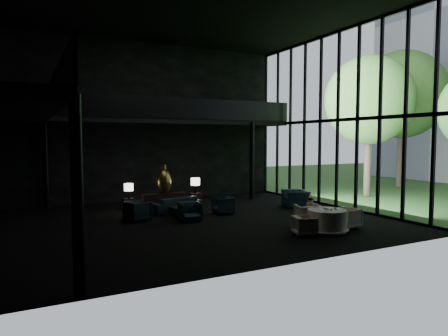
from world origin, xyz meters
name	(u,v)px	position (x,y,z in m)	size (l,w,h in m)	color
floor	(198,221)	(0.00, 0.00, 0.00)	(14.00, 12.00, 0.02)	black
ceiling	(197,7)	(0.00, 0.00, 8.00)	(14.00, 12.00, 0.02)	black
wall_back	(151,122)	(0.00, 6.00, 4.00)	(14.00, 0.04, 8.00)	black
wall_front	(294,103)	(0.00, -6.00, 4.00)	(14.00, 0.04, 8.00)	black
curtain_wall	(338,120)	(6.95, 0.00, 4.00)	(0.20, 12.00, 8.00)	black
mezzanine_left	(18,111)	(-6.00, 0.00, 4.00)	(2.00, 12.00, 0.25)	black
mezzanine_back	(176,122)	(1.00, 5.00, 4.00)	(12.00, 2.00, 0.25)	black
railing_left	(53,93)	(-5.00, 0.00, 4.60)	(0.06, 12.00, 1.00)	black
railing_back	(184,108)	(1.00, 4.00, 4.60)	(12.00, 0.06, 1.00)	black
column_sw	(77,196)	(-5.00, -5.70, 2.00)	(0.24, 0.24, 4.00)	black
column_nw	(46,164)	(-5.00, 5.70, 2.00)	(0.24, 0.24, 4.00)	black
column_ne	(252,161)	(4.80, 4.00, 2.00)	(0.24, 0.24, 4.00)	black
tree_near	(369,100)	(11.00, 2.00, 5.23)	(4.80, 4.80, 7.65)	#382D23
tree_far	(402,95)	(16.00, 4.00, 5.99)	(5.60, 5.60, 8.80)	#382D23
console	(164,200)	(-0.17, 3.54, 0.32)	(2.03, 0.46, 0.64)	black
bronze_urn	(164,181)	(-0.17, 3.54, 1.21)	(0.71, 0.71, 1.33)	#AB812B
side_table_left	(129,204)	(-1.77, 3.69, 0.25)	(0.45, 0.45, 0.50)	black
table_lamp_left	(129,188)	(-1.77, 3.61, 0.98)	(0.40, 0.40, 0.67)	black
side_table_right	(196,199)	(1.43, 3.59, 0.28)	(0.50, 0.50, 0.55)	black
table_lamp_right	(195,182)	(1.43, 3.62, 1.07)	(0.43, 0.43, 0.72)	black
sofa	(175,201)	(-0.14, 2.16, 0.49)	(2.51, 0.73, 0.98)	black
lounge_armchair_west	(138,209)	(-2.04, 1.07, 0.46)	(0.90, 0.84, 0.92)	#293644
lounge_armchair_east	(223,204)	(1.52, 0.86, 0.40)	(0.79, 0.74, 0.81)	#22323D
lounge_armchair_south	(190,210)	(-0.30, 0.06, 0.42)	(0.82, 0.77, 0.84)	black
window_armchair	(296,195)	(5.30, 0.88, 0.57)	(1.31, 0.85, 1.14)	black
coffee_table	(183,212)	(-0.18, 1.06, 0.19)	(0.86, 0.86, 0.38)	black
dining_table	(327,222)	(3.20, -3.63, 0.33)	(1.47, 1.47, 0.75)	white
dining_chair_north	(309,213)	(3.18, -2.68, 0.48)	(0.94, 0.88, 0.97)	beige
dining_chair_east	(347,217)	(4.20, -3.52, 0.39)	(0.77, 0.72, 0.79)	beige
dining_chair_west	(305,226)	(2.20, -3.71, 0.32)	(0.61, 0.57, 0.63)	#C2B399
child	(310,206)	(3.23, -2.73, 0.75)	(0.28, 0.28, 0.60)	pink
plate_a	(323,210)	(2.98, -3.70, 0.76)	(0.25, 0.25, 0.02)	white
plate_b	(326,208)	(3.32, -3.45, 0.76)	(0.25, 0.25, 0.02)	white
saucer	(336,210)	(3.47, -3.78, 0.76)	(0.16, 0.16, 0.01)	white
coffee_cup	(335,208)	(3.52, -3.68, 0.79)	(0.07, 0.07, 0.06)	white
cereal_bowl	(326,208)	(3.18, -3.60, 0.79)	(0.16, 0.16, 0.08)	white
cream_pot	(331,210)	(3.21, -3.83, 0.78)	(0.06, 0.06, 0.07)	#99999E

